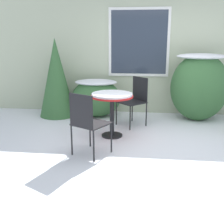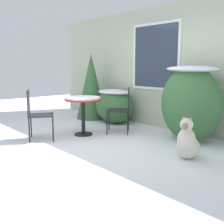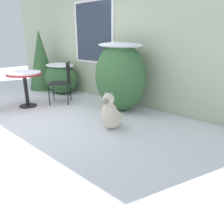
# 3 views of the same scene
# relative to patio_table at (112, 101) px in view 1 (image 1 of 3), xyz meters

# --- Properties ---
(ground_plane) EXTENTS (16.00, 16.00, 0.00)m
(ground_plane) POSITION_rel_patio_table_xyz_m (0.69, -0.40, -0.66)
(ground_plane) COLOR white
(house_wall) EXTENTS (8.00, 0.10, 2.77)m
(house_wall) POSITION_rel_patio_table_xyz_m (0.67, 1.79, 0.74)
(house_wall) COLOR #B2BC9E
(house_wall) RESTS_ON ground_plane
(shrub_left) EXTENTS (1.11, 0.79, 0.85)m
(shrub_left) POSITION_rel_patio_table_xyz_m (-0.51, 1.30, -0.21)
(shrub_left) COLOR #386638
(shrub_left) RESTS_ON ground_plane
(shrub_middle) EXTENTS (1.22, 0.81, 1.43)m
(shrub_middle) POSITION_rel_patio_table_xyz_m (1.73, 1.25, 0.09)
(shrub_middle) COLOR #386638
(shrub_middle) RESTS_ON ground_plane
(evergreen_bush) EXTENTS (0.81, 0.81, 1.75)m
(evergreen_bush) POSITION_rel_patio_table_xyz_m (-1.41, 1.26, 0.21)
(evergreen_bush) COLOR #386638
(evergreen_bush) RESTS_ON ground_plane
(patio_table) EXTENTS (0.76, 0.76, 0.80)m
(patio_table) POSITION_rel_patio_table_xyz_m (0.00, 0.00, 0.00)
(patio_table) COLOR black
(patio_table) RESTS_ON ground_plane
(patio_chair_near_table) EXTENTS (0.66, 0.66, 0.98)m
(patio_chair_near_table) POSITION_rel_patio_table_xyz_m (0.38, 0.75, -0.12)
(patio_chair_near_table) COLOR black
(patio_chair_near_table) RESTS_ON ground_plane
(patio_chair_far_side) EXTENTS (0.64, 0.64, 0.98)m
(patio_chair_far_side) POSITION_rel_patio_table_xyz_m (-0.26, -0.91, -0.12)
(patio_chair_far_side) COLOR black
(patio_chair_far_side) RESTS_ON ground_plane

